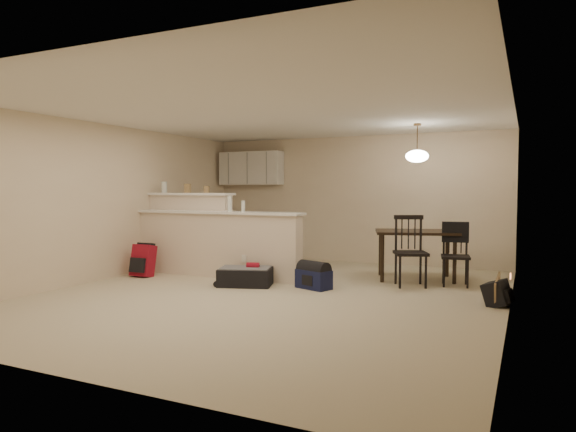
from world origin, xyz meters
The scene contains 19 objects.
room centered at (0.00, 0.00, 1.25)m, with size 7.00×7.02×2.50m.
breakfast_bar centered at (-1.76, 0.98, 0.61)m, with size 3.08×0.58×1.39m.
upper_cabinets centered at (-2.20, 3.32, 1.90)m, with size 1.40×0.34×0.70m, color white.
kitchen_counter centered at (-2.00, 3.19, 0.45)m, with size 1.80×0.60×0.90m, color white.
thermostat centered at (2.98, 1.55, 1.50)m, with size 0.02×0.12×0.12m, color beige.
jar centered at (-2.76, 1.12, 1.49)m, with size 0.10×0.10×0.20m, color silver.
cereal_box centered at (-2.25, 1.12, 1.47)m, with size 0.10×0.07×0.16m, color #95774D.
small_box centered at (-1.85, 1.12, 1.45)m, with size 0.08×0.06×0.12m, color #95774D.
bottle_a centered at (-1.25, 0.90, 1.22)m, with size 0.07×0.07×0.26m, color silver.
bottle_b centered at (-0.99, 0.90, 1.18)m, with size 0.06×0.06×0.18m, color silver.
dining_table centered at (1.55, 2.03, 0.69)m, with size 1.45×1.18×0.79m.
pendant_lamp centered at (1.55, 2.03, 1.99)m, with size 0.36×0.36×0.62m.
dining_chair_near centered at (1.60, 1.39, 0.53)m, with size 0.46×0.44×1.06m, color black, non-canonical shape.
dining_chair_far centered at (2.21, 1.71, 0.47)m, with size 0.41×0.39×0.94m, color black, non-canonical shape.
suitcase centered at (-0.66, 0.39, 0.13)m, with size 0.78×0.51×0.26m, color black.
red_backpack centered at (-2.62, 0.38, 0.26)m, with size 0.35×0.22×0.52m, color maroon.
navy_duffel centered at (0.36, 0.61, 0.14)m, with size 0.51×0.28×0.28m, color #13183D.
black_daypack centered at (2.85, 0.57, 0.15)m, with size 0.34×0.24×0.30m, color black.
cardboard_sheet centered at (2.85, 0.61, 0.18)m, with size 0.46×0.02×0.35m, color #95774D.
Camera 1 is at (3.18, -6.28, 1.45)m, focal length 32.00 mm.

